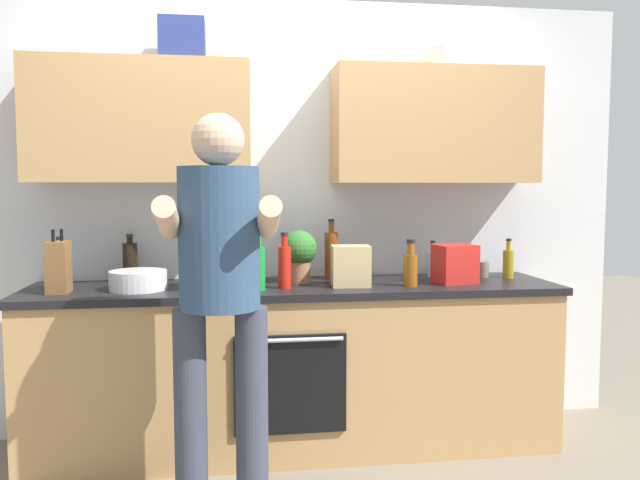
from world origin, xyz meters
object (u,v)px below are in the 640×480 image
(bottle_hotsauce, at_px, (284,265))
(mixing_bowl, at_px, (138,280))
(cup_coffee, at_px, (449,269))
(cup_stoneware, at_px, (483,269))
(bottle_syrup, at_px, (411,268))
(bottle_water, at_px, (433,263))
(bottle_vinegar, at_px, (331,254))
(bottle_oil, at_px, (508,263))
(bottle_soy, at_px, (130,262))
(potted_herb, at_px, (299,253))
(grocery_bag_crisps, at_px, (455,264))
(bottle_wine, at_px, (61,267))
(grocery_bag_bread, at_px, (351,266))
(knife_block, at_px, (58,267))
(grocery_bag_produce, at_px, (213,268))
(person_standing, at_px, (220,282))
(cup_tea, at_px, (356,271))

(bottle_hotsauce, xyz_separation_m, mixing_bowl, (-0.75, 0.06, -0.07))
(cup_coffee, height_order, cup_stoneware, cup_stoneware)
(bottle_syrup, distance_m, bottle_water, 0.39)
(bottle_vinegar, distance_m, bottle_water, 0.61)
(bottle_hotsauce, xyz_separation_m, bottle_oil, (1.32, 0.19, -0.03))
(bottle_hotsauce, relative_size, cup_stoneware, 3.23)
(bottle_soy, bearing_deg, bottle_water, -0.89)
(bottle_syrup, xyz_separation_m, cup_stoneware, (0.52, 0.27, -0.05))
(potted_herb, height_order, grocery_bag_crisps, potted_herb)
(bottle_hotsauce, distance_m, bottle_soy, 0.88)
(cup_stoneware, xyz_separation_m, mixing_bowl, (-1.93, -0.18, 0.00))
(bottle_wine, relative_size, grocery_bag_bread, 1.24)
(mixing_bowl, height_order, knife_block, knife_block)
(bottle_oil, xyz_separation_m, bottle_wine, (-2.47, -0.01, 0.02))
(bottle_syrup, distance_m, potted_herb, 0.61)
(bottle_hotsauce, bearing_deg, grocery_bag_bread, 2.80)
(grocery_bag_crisps, xyz_separation_m, grocery_bag_bread, (-0.59, -0.03, 0.00))
(bottle_hotsauce, distance_m, grocery_bag_bread, 0.36)
(bottle_syrup, height_order, grocery_bag_produce, bottle_syrup)
(potted_herb, bearing_deg, person_standing, -118.78)
(bottle_water, distance_m, cup_stoneware, 0.29)
(bottle_syrup, bearing_deg, person_standing, -150.34)
(bottle_vinegar, relative_size, grocery_bag_bread, 1.59)
(person_standing, xyz_separation_m, mixing_bowl, (-0.42, 0.65, -0.08))
(mixing_bowl, bearing_deg, bottle_syrup, -3.53)
(bottle_hotsauce, bearing_deg, cup_stoneware, 11.43)
(bottle_oil, bearing_deg, bottle_syrup, -161.32)
(cup_tea, bearing_deg, bottle_hotsauce, -147.25)
(bottle_soy, xyz_separation_m, cup_stoneware, (2.01, -0.08, -0.07))
(bottle_vinegar, relative_size, grocery_bag_crisps, 1.64)
(bottle_syrup, relative_size, bottle_oil, 1.09)
(knife_block, distance_m, potted_herb, 1.23)
(bottle_water, relative_size, knife_block, 0.67)
(bottle_soy, relative_size, knife_block, 0.84)
(bottle_wine, relative_size, knife_block, 0.84)
(bottle_soy, bearing_deg, grocery_bag_produce, -32.13)
(bottle_hotsauce, relative_size, bottle_syrup, 1.17)
(cup_tea, bearing_deg, bottle_syrup, -53.34)
(bottle_soy, relative_size, grocery_bag_crisps, 1.27)
(mixing_bowl, bearing_deg, potted_herb, 7.85)
(bottle_water, bearing_deg, bottle_hotsauce, -162.11)
(bottle_water, distance_m, bottle_oil, 0.43)
(person_standing, bearing_deg, cup_stoneware, 29.01)
(cup_tea, height_order, cup_coffee, cup_tea)
(grocery_bag_crisps, bearing_deg, knife_block, -179.07)
(cup_tea, xyz_separation_m, knife_block, (-1.56, -0.27, 0.09))
(mixing_bowl, relative_size, potted_herb, 1.00)
(cup_stoneware, bearing_deg, bottle_water, 170.05)
(mixing_bowl, bearing_deg, bottle_soy, 106.27)
(bottle_water, bearing_deg, grocery_bag_crisps, -79.61)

